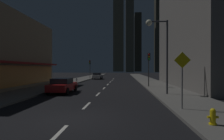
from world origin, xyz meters
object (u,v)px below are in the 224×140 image
Objects in this scene: traffic_light_far_left at (90,65)px; fire_hydrant_far_left at (76,80)px; pedestrian_crossing_sign at (182,75)px; traffic_light_near_right at (149,62)px; car_parked_near at (63,85)px; car_parked_far at (97,76)px; street_lamp_right at (158,38)px; fire_hydrant_yellow_near at (213,117)px.

fire_hydrant_far_left is at bearing -92.16° from traffic_light_far_left.
pedestrian_crossing_sign is (11.10, -31.82, -1.18)m from traffic_light_far_left.
traffic_light_near_right is 12.69m from pedestrian_crossing_sign.
car_parked_near is at bearing -80.70° from fire_hydrant_far_left.
traffic_light_near_right is at bearing -63.47° from car_parked_far.
street_lamp_right reaches higher than car_parked_far.
fire_hydrant_yellow_near is at bearing -71.79° from traffic_light_far_left.
pedestrian_crossing_sign is at bearing -37.91° from car_parked_near.
car_parked_far is at bearing 76.60° from fire_hydrant_far_left.
street_lamp_right is (-0.52, 8.88, 4.61)m from fire_hydrant_yellow_near.
traffic_light_near_right is 1.33× the size of pedestrian_crossing_sign.
traffic_light_near_right is at bearing 88.96° from street_lamp_right.
traffic_light_far_left is (-11.00, 19.18, 0.00)m from traffic_light_near_right.
fire_hydrant_yellow_near is 1.00× the size of fire_hydrant_far_left.
street_lamp_right reaches higher than car_parked_near.
car_parked_near is 13.80m from fire_hydrant_yellow_near.
fire_hydrant_far_left is at bearing 126.65° from street_lamp_right.
traffic_light_far_left is at bearing 94.41° from car_parked_near.
traffic_light_far_left is at bearing 108.21° from fire_hydrant_yellow_near.
traffic_light_near_right is (-0.40, 15.47, 2.74)m from fire_hydrant_yellow_near.
traffic_light_far_left is 28.04m from street_lamp_right.
street_lamp_right is 2.09× the size of pedestrian_crossing_sign.
traffic_light_far_left is 0.64× the size of street_lamp_right.
car_parked_near is 1.01× the size of traffic_light_far_left.
pedestrian_crossing_sign reaches higher than fire_hydrant_far_left.
traffic_light_near_right is (11.40, -8.57, 2.74)m from fire_hydrant_far_left.
traffic_light_far_left is (-11.40, 34.66, 2.74)m from fire_hydrant_yellow_near.
car_parked_near and car_parked_far have the same top height.
traffic_light_near_right is 6.85m from street_lamp_right.
pedestrian_crossing_sign is (0.10, -12.64, -1.18)m from traffic_light_near_right.
street_lamp_right is at bearing -67.11° from traffic_light_far_left.
traffic_light_far_left is 33.72m from pedestrian_crossing_sign.
fire_hydrant_far_left is 19.45m from street_lamp_right.
traffic_light_far_left is at bearing 87.84° from fire_hydrant_far_left.
traffic_light_far_left reaches higher than car_parked_near.
traffic_light_near_right is 22.11m from traffic_light_far_left.
car_parked_far is at bearing 116.53° from traffic_light_near_right.
fire_hydrant_yellow_near is 15.72m from traffic_light_near_right.
traffic_light_near_right is at bearing 91.48° from fire_hydrant_yellow_near.
fire_hydrant_yellow_near is at bearing -86.65° from street_lamp_right.
street_lamp_right is (8.98, -1.12, 4.33)m from car_parked_near.
street_lamp_right is (-0.12, -6.59, 1.87)m from traffic_light_near_right.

